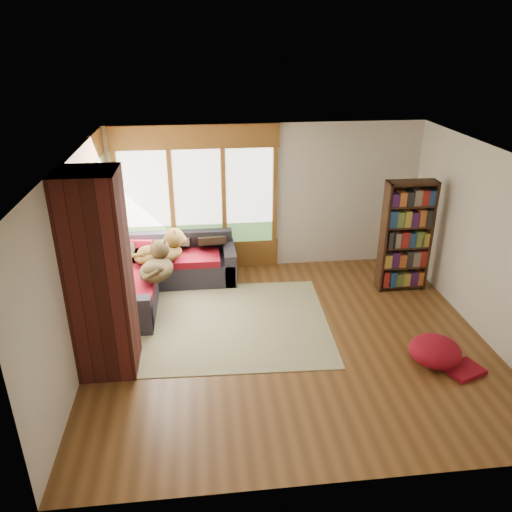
{
  "coord_description": "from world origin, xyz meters",
  "views": [
    {
      "loc": [
        -1.14,
        -5.88,
        3.99
      ],
      "look_at": [
        -0.38,
        0.8,
        0.95
      ],
      "focal_mm": 35.0,
      "sensor_mm": 36.0,
      "label": 1
    }
  ],
  "objects_px": {
    "brick_chimney": "(100,276)",
    "area_rug": "(219,323)",
    "sectional_sofa": "(156,274)",
    "bookshelf": "(406,237)",
    "dog_tan": "(162,247)",
    "pouf": "(435,350)",
    "dog_brindle": "(157,262)"
  },
  "relations": [
    {
      "from": "bookshelf",
      "to": "dog_brindle",
      "type": "bearing_deg",
      "value": -178.04
    },
    {
      "from": "bookshelf",
      "to": "pouf",
      "type": "distance_m",
      "value": 2.24
    },
    {
      "from": "area_rug",
      "to": "pouf",
      "type": "bearing_deg",
      "value": -24.92
    },
    {
      "from": "brick_chimney",
      "to": "bookshelf",
      "type": "distance_m",
      "value": 4.85
    },
    {
      "from": "pouf",
      "to": "dog_tan",
      "type": "distance_m",
      "value": 4.41
    },
    {
      "from": "sectional_sofa",
      "to": "brick_chimney",
      "type": "bearing_deg",
      "value": -106.83
    },
    {
      "from": "brick_chimney",
      "to": "pouf",
      "type": "bearing_deg",
      "value": -5.65
    },
    {
      "from": "sectional_sofa",
      "to": "area_rug",
      "type": "distance_m",
      "value": 1.56
    },
    {
      "from": "sectional_sofa",
      "to": "pouf",
      "type": "bearing_deg",
      "value": -37.83
    },
    {
      "from": "area_rug",
      "to": "sectional_sofa",
      "type": "bearing_deg",
      "value": 129.91
    },
    {
      "from": "area_rug",
      "to": "dog_tan",
      "type": "bearing_deg",
      "value": 125.55
    },
    {
      "from": "sectional_sofa",
      "to": "area_rug",
      "type": "bearing_deg",
      "value": -54.63
    },
    {
      "from": "brick_chimney",
      "to": "sectional_sofa",
      "type": "relative_size",
      "value": 1.18
    },
    {
      "from": "bookshelf",
      "to": "dog_tan",
      "type": "xyz_separation_m",
      "value": [
        -3.95,
        0.39,
        -0.16
      ]
    },
    {
      "from": "dog_tan",
      "to": "sectional_sofa",
      "type": "bearing_deg",
      "value": 157.65
    },
    {
      "from": "area_rug",
      "to": "dog_tan",
      "type": "relative_size",
      "value": 3.39
    },
    {
      "from": "pouf",
      "to": "dog_tan",
      "type": "xyz_separation_m",
      "value": [
        -3.61,
        2.47,
        0.58
      ]
    },
    {
      "from": "brick_chimney",
      "to": "dog_tan",
      "type": "relative_size",
      "value": 2.71
    },
    {
      "from": "pouf",
      "to": "area_rug",
      "type": "bearing_deg",
      "value": 155.08
    },
    {
      "from": "area_rug",
      "to": "bookshelf",
      "type": "height_order",
      "value": "bookshelf"
    },
    {
      "from": "area_rug",
      "to": "brick_chimney",
      "type": "bearing_deg",
      "value": -148.73
    },
    {
      "from": "brick_chimney",
      "to": "area_rug",
      "type": "height_order",
      "value": "brick_chimney"
    },
    {
      "from": "dog_tan",
      "to": "dog_brindle",
      "type": "bearing_deg",
      "value": -120.02
    },
    {
      "from": "bookshelf",
      "to": "area_rug",
      "type": "bearing_deg",
      "value": -165.64
    },
    {
      "from": "brick_chimney",
      "to": "pouf",
      "type": "xyz_separation_m",
      "value": [
        4.2,
        -0.42,
        -1.11
      ]
    },
    {
      "from": "sectional_sofa",
      "to": "pouf",
      "type": "distance_m",
      "value": 4.49
    },
    {
      "from": "dog_tan",
      "to": "pouf",
      "type": "bearing_deg",
      "value": -59.21
    },
    {
      "from": "sectional_sofa",
      "to": "dog_brindle",
      "type": "xyz_separation_m",
      "value": [
        0.09,
        -0.52,
        0.45
      ]
    },
    {
      "from": "dog_tan",
      "to": "bookshelf",
      "type": "bearing_deg",
      "value": -30.47
    },
    {
      "from": "brick_chimney",
      "to": "sectional_sofa",
      "type": "xyz_separation_m",
      "value": [
        0.45,
        2.05,
        -1.0
      ]
    },
    {
      "from": "sectional_sofa",
      "to": "area_rug",
      "type": "relative_size",
      "value": 0.68
    },
    {
      "from": "sectional_sofa",
      "to": "bookshelf",
      "type": "relative_size",
      "value": 1.18
    }
  ]
}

